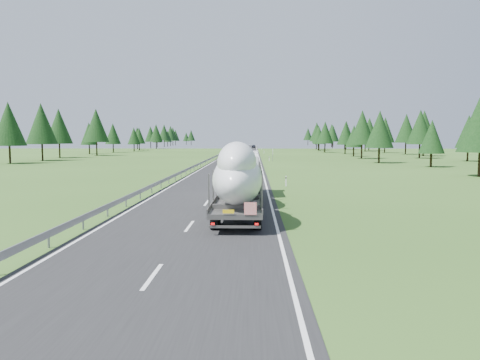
{
  "coord_description": "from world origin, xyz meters",
  "views": [
    {
      "loc": [
        3.4,
        -15.23,
        4.63
      ],
      "look_at": [
        2.5,
        14.54,
        1.98
      ],
      "focal_mm": 35.0,
      "sensor_mm": 36.0,
      "label": 1
    }
  ],
  "objects_px": {
    "boat_truck": "(240,175)",
    "distant_van": "(240,149)",
    "distant_car_dark": "(254,146)",
    "distant_car_blue": "(244,145)",
    "highway_sign": "(273,152)"
  },
  "relations": [
    {
      "from": "highway_sign",
      "to": "distant_car_blue",
      "type": "bearing_deg",
      "value": 92.89
    },
    {
      "from": "highway_sign",
      "to": "distant_car_dark",
      "type": "bearing_deg",
      "value": 91.72
    },
    {
      "from": "boat_truck",
      "to": "highway_sign",
      "type": "bearing_deg",
      "value": 85.87
    },
    {
      "from": "boat_truck",
      "to": "distant_car_blue",
      "type": "distance_m",
      "value": 265.56
    },
    {
      "from": "boat_truck",
      "to": "distant_car_dark",
      "type": "relative_size",
      "value": 4.13
    },
    {
      "from": "boat_truck",
      "to": "distant_car_dark",
      "type": "xyz_separation_m",
      "value": [
        0.7,
        197.88,
        -1.47
      ]
    },
    {
      "from": "highway_sign",
      "to": "distant_car_dark",
      "type": "relative_size",
      "value": 0.56
    },
    {
      "from": "boat_truck",
      "to": "distant_van",
      "type": "relative_size",
      "value": 3.67
    },
    {
      "from": "distant_car_dark",
      "to": "distant_car_blue",
      "type": "distance_m",
      "value": 67.9
    },
    {
      "from": "distant_car_dark",
      "to": "distant_car_blue",
      "type": "height_order",
      "value": "distant_car_dark"
    },
    {
      "from": "highway_sign",
      "to": "boat_truck",
      "type": "bearing_deg",
      "value": -94.13
    },
    {
      "from": "boat_truck",
      "to": "distant_car_dark",
      "type": "height_order",
      "value": "boat_truck"
    },
    {
      "from": "highway_sign",
      "to": "distant_car_blue",
      "type": "xyz_separation_m",
      "value": [
        -10.13,
        200.43,
        -1.15
      ]
    },
    {
      "from": "distant_van",
      "to": "distant_car_dark",
      "type": "distance_m",
      "value": 58.65
    },
    {
      "from": "distant_van",
      "to": "distant_car_dark",
      "type": "xyz_separation_m",
      "value": [
        5.01,
        58.44,
        0.07
      ]
    }
  ]
}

